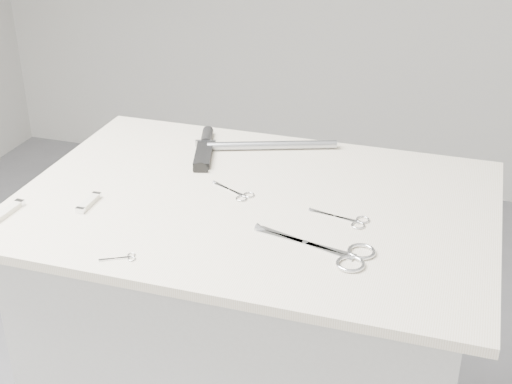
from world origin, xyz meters
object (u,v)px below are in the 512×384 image
(large_shears, at_px, (337,252))
(tiny_scissors, at_px, (123,258))
(plinth, at_px, (255,371))
(pocket_knife_b, at_px, (89,203))
(embroidery_scissors_a, at_px, (349,220))
(embroidery_scissors_b, at_px, (238,193))
(metal_rail, at_px, (272,145))
(sheathed_knife, at_px, (205,147))
(pocket_knife_a, at_px, (6,212))

(large_shears, bearing_deg, tiny_scissors, -146.31)
(plinth, xyz_separation_m, pocket_knife_b, (-0.32, -0.13, 0.48))
(embroidery_scissors_a, height_order, embroidery_scissors_b, same)
(embroidery_scissors_a, distance_m, metal_rail, 0.38)
(sheathed_knife, relative_size, metal_rail, 0.68)
(tiny_scissors, distance_m, metal_rail, 0.57)
(embroidery_scissors_b, relative_size, tiny_scissors, 1.67)
(pocket_knife_a, bearing_deg, tiny_scissors, -101.80)
(tiny_scissors, xyz_separation_m, pocket_knife_a, (-0.30, 0.08, 0.00))
(plinth, distance_m, pocket_knife_b, 0.59)
(embroidery_scissors_b, height_order, pocket_knife_b, pocket_knife_b)
(sheathed_knife, bearing_deg, pocket_knife_b, 142.44)
(large_shears, relative_size, pocket_knife_a, 2.32)
(large_shears, bearing_deg, pocket_knife_b, -169.50)
(pocket_knife_a, xyz_separation_m, metal_rail, (0.42, 0.48, 0.00))
(large_shears, height_order, metal_rail, metal_rail)
(embroidery_scissors_a, distance_m, pocket_knife_b, 0.54)
(embroidery_scissors_a, height_order, pocket_knife_b, pocket_knife_b)
(tiny_scissors, bearing_deg, embroidery_scissors_b, 40.20)
(tiny_scissors, relative_size, pocket_knife_b, 0.80)
(tiny_scissors, height_order, sheathed_knife, sheathed_knife)
(pocket_knife_b, bearing_deg, embroidery_scissors_a, -80.30)
(plinth, xyz_separation_m, pocket_knife_a, (-0.46, -0.21, 0.48))
(large_shears, bearing_deg, embroidery_scissors_b, 159.80)
(plinth, bearing_deg, pocket_knife_b, -158.51)
(large_shears, relative_size, pocket_knife_b, 2.97)
(sheathed_knife, height_order, pocket_knife_a, sheathed_knife)
(embroidery_scissors_a, relative_size, pocket_knife_a, 1.22)
(metal_rail, bearing_deg, tiny_scissors, -102.43)
(tiny_scissors, xyz_separation_m, metal_rail, (0.12, 0.55, 0.01))
(embroidery_scissors_a, relative_size, sheathed_knife, 0.58)
(plinth, height_order, pocket_knife_b, pocket_knife_b)
(embroidery_scissors_a, bearing_deg, metal_rail, 141.40)
(plinth, bearing_deg, metal_rail, 98.27)
(pocket_knife_a, xyz_separation_m, pocket_knife_b, (0.14, 0.09, -0.00))
(plinth, relative_size, pocket_knife_a, 8.80)
(pocket_knife_a, height_order, pocket_knife_b, pocket_knife_a)
(large_shears, distance_m, sheathed_knife, 0.55)
(sheathed_knife, relative_size, pocket_knife_b, 2.70)
(embroidery_scissors_a, relative_size, pocket_knife_b, 1.57)
(embroidery_scissors_b, bearing_deg, embroidery_scissors_a, 17.33)
(pocket_knife_a, bearing_deg, pocket_knife_b, -55.09)
(large_shears, xyz_separation_m, pocket_knife_b, (-0.53, 0.03, 0.00))
(metal_rail, bearing_deg, sheathed_knife, -161.55)
(embroidery_scissors_b, relative_size, pocket_knife_a, 1.05)
(large_shears, height_order, embroidery_scissors_a, large_shears)
(pocket_knife_b, bearing_deg, pocket_knife_a, 121.65)
(embroidery_scissors_a, distance_m, embroidery_scissors_b, 0.25)
(embroidery_scissors_b, bearing_deg, large_shears, -7.23)
(plinth, distance_m, pocket_knife_a, 0.70)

